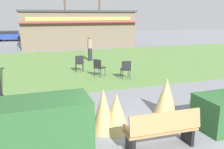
% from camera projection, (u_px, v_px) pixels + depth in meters
% --- Properties ---
extents(lawn_patch, '(36.00, 12.00, 0.01)m').
position_uv_depth(lawn_patch, '(74.00, 64.00, 15.05)').
color(lawn_patch, '#5B8442').
rests_on(lawn_patch, ground_plane).
extents(park_bench, '(1.72, 0.59, 0.95)m').
position_uv_depth(park_bench, '(162.00, 129.00, 5.35)').
color(park_bench, '#9E7547').
rests_on(park_bench, ground_plane).
extents(hedge_left, '(2.77, 1.10, 1.24)m').
position_uv_depth(hedge_left, '(25.00, 129.00, 5.04)').
color(hedge_left, '#28562B').
rests_on(hedge_left, ground_plane).
extents(ornamental_grass_behind_left, '(0.65, 0.65, 1.17)m').
position_uv_depth(ornamental_grass_behind_left, '(103.00, 111.00, 6.13)').
color(ornamental_grass_behind_left, tan).
rests_on(ornamental_grass_behind_left, ground_plane).
extents(ornamental_grass_behind_right, '(0.74, 0.74, 1.12)m').
position_uv_depth(ornamental_grass_behind_right, '(166.00, 96.00, 7.31)').
color(ornamental_grass_behind_right, tan).
rests_on(ornamental_grass_behind_right, ground_plane).
extents(ornamental_grass_behind_center, '(0.72, 0.72, 1.04)m').
position_uv_depth(ornamental_grass_behind_center, '(116.00, 113.00, 6.14)').
color(ornamental_grass_behind_center, tan).
rests_on(ornamental_grass_behind_center, ground_plane).
extents(food_kiosk, '(10.73, 4.33, 3.45)m').
position_uv_depth(food_kiosk, '(78.00, 29.00, 23.05)').
color(food_kiosk, '#6B5B4C').
rests_on(food_kiosk, ground_plane).
extents(cafe_chair_west, '(0.62, 0.62, 0.89)m').
position_uv_depth(cafe_chair_west, '(99.00, 66.00, 11.75)').
color(cafe_chair_west, black).
rests_on(cafe_chair_west, ground_plane).
extents(cafe_chair_east, '(0.49, 0.49, 0.89)m').
position_uv_depth(cafe_chair_east, '(79.00, 62.00, 12.80)').
color(cafe_chair_east, black).
rests_on(cafe_chair_east, ground_plane).
extents(cafe_chair_center, '(0.51, 0.51, 0.89)m').
position_uv_depth(cafe_chair_center, '(126.00, 68.00, 11.35)').
color(cafe_chair_center, black).
rests_on(cafe_chair_center, ground_plane).
extents(person_strolling, '(0.34, 0.34, 1.69)m').
position_uv_depth(person_strolling, '(90.00, 48.00, 15.91)').
color(person_strolling, '#23232D').
rests_on(person_strolling, ground_plane).
extents(parked_car_west_slot, '(4.35, 2.35, 1.20)m').
position_uv_depth(parked_car_west_slot, '(9.00, 35.00, 28.62)').
color(parked_car_west_slot, navy).
rests_on(parked_car_west_slot, ground_plane).
extents(parked_car_center_slot, '(4.36, 2.38, 1.20)m').
position_uv_depth(parked_car_center_slot, '(51.00, 34.00, 30.15)').
color(parked_car_center_slot, silver).
rests_on(parked_car_center_slot, ground_plane).
extents(parked_car_east_slot, '(4.27, 2.19, 1.20)m').
position_uv_depth(parked_car_east_slot, '(87.00, 34.00, 31.66)').
color(parked_car_east_slot, '#B7BABF').
rests_on(parked_car_east_slot, ground_plane).
extents(tree_left_bg, '(0.91, 0.96, 6.93)m').
position_uv_depth(tree_left_bg, '(65.00, 15.00, 35.00)').
color(tree_left_bg, brown).
rests_on(tree_left_bg, ground_plane).
extents(tree_center_bg, '(0.91, 0.96, 6.46)m').
position_uv_depth(tree_center_bg, '(100.00, 16.00, 35.06)').
color(tree_center_bg, brown).
rests_on(tree_center_bg, ground_plane).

